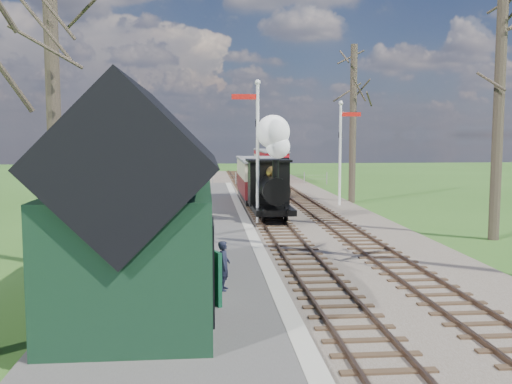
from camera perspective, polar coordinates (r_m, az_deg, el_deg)
distant_hills at (r=75.40m, az=-1.59°, el=-9.75°), size 114.40×48.00×22.02m
ballast_bed at (r=30.70m, az=2.87°, el=-1.49°), size 8.00×60.00×0.10m
track_near at (r=30.55m, az=0.45°, el=-1.42°), size 1.60×60.00×0.15m
track_far at (r=30.90m, az=5.26°, el=-1.36°), size 1.60×60.00×0.15m
platform at (r=22.50m, az=-6.51°, el=-4.03°), size 5.00×44.00×0.20m
coping_strip at (r=22.56m, az=-0.65°, el=-3.96°), size 0.40×44.00×0.21m
station_shed at (r=12.36m, az=-11.51°, el=-1.96°), size 3.25×6.30×4.78m
semaphore_near at (r=24.27m, az=0.00°, el=5.07°), size 1.22×0.24×6.22m
semaphore_far at (r=31.04m, az=8.55°, el=4.65°), size 1.22×0.24×5.72m
bare_trees at (r=18.80m, az=8.10°, el=9.67°), size 15.51×22.39×12.00m
fence_line at (r=44.41m, az=-0.88°, el=1.39°), size 12.60×0.08×1.00m
locomotive at (r=25.35m, az=1.52°, el=1.63°), size 1.81×4.23×4.53m
coach at (r=31.41m, az=0.28°, el=1.40°), size 2.12×7.25×2.23m
red_carriage_a at (r=46.47m, az=1.78°, el=2.69°), size 1.98×4.90×2.08m
red_carriage_b at (r=51.93m, az=1.06°, el=3.01°), size 1.98×4.90×2.08m
sign_board at (r=12.71m, az=-4.27°, el=-8.42°), size 0.37×0.79×1.19m
bench at (r=15.41m, az=-5.29°, el=-6.92°), size 0.69×1.28×0.70m
person at (r=13.71m, az=-3.22°, el=-7.35°), size 0.35×0.47×1.19m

